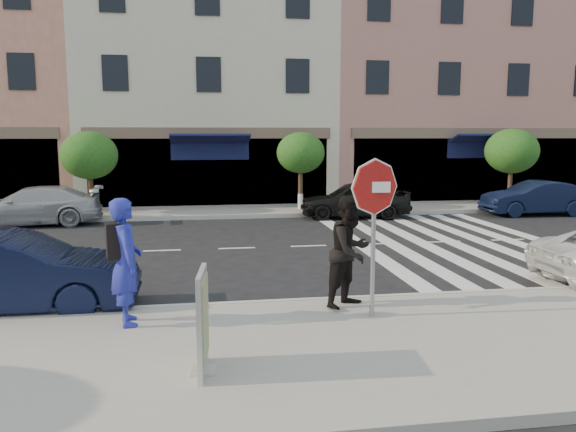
# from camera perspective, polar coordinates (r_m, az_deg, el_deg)

# --- Properties ---
(ground) EXTENTS (120.00, 120.00, 0.00)m
(ground) POSITION_cam_1_polar(r_m,az_deg,el_deg) (11.54, -3.88, -7.23)
(ground) COLOR black
(ground) RESTS_ON ground
(sidewalk_near) EXTENTS (60.00, 4.50, 0.15)m
(sidewalk_near) POSITION_cam_1_polar(r_m,az_deg,el_deg) (7.98, -1.38, -13.84)
(sidewalk_near) COLOR gray
(sidewalk_near) RESTS_ON ground
(sidewalk_far) EXTENTS (60.00, 3.00, 0.15)m
(sidewalk_far) POSITION_cam_1_polar(r_m,az_deg,el_deg) (22.30, -6.43, 0.46)
(sidewalk_far) COLOR gray
(sidewalk_far) RESTS_ON ground
(building_centre) EXTENTS (11.00, 9.00, 11.00)m
(building_centre) POSITION_cam_1_polar(r_m,az_deg,el_deg) (28.19, -8.23, 13.10)
(building_centre) COLOR beige
(building_centre) RESTS_ON ground
(building_east_mid) EXTENTS (13.00, 9.00, 13.00)m
(building_east_mid) POSITION_cam_1_polar(r_m,az_deg,el_deg) (30.91, 15.33, 14.32)
(building_east_mid) COLOR #B26F69
(building_east_mid) RESTS_ON ground
(street_tree_wb) EXTENTS (2.10, 2.10, 3.06)m
(street_tree_wb) POSITION_cam_1_polar(r_m,az_deg,el_deg) (22.26, -19.54, 5.80)
(street_tree_wb) COLOR #473323
(street_tree_wb) RESTS_ON sidewalk_far
(street_tree_c) EXTENTS (1.90, 1.90, 3.04)m
(street_tree_c) POSITION_cam_1_polar(r_m,az_deg,el_deg) (22.25, 1.29, 6.39)
(street_tree_c) COLOR #473323
(street_tree_c) RESTS_ON sidewalk_far
(street_tree_ea) EXTENTS (2.20, 2.20, 3.19)m
(street_tree_ea) POSITION_cam_1_polar(r_m,az_deg,el_deg) (25.44, 21.77, 6.12)
(street_tree_ea) COLOR #473323
(street_tree_ea) RESTS_ON sidewalk_far
(stop_sign) EXTENTS (0.91, 0.11, 2.57)m
(stop_sign) POSITION_cam_1_polar(r_m,az_deg,el_deg) (8.95, 8.77, 1.33)
(stop_sign) COLOR gray
(stop_sign) RESTS_ON sidewalk_near
(photographer) EXTENTS (0.62, 0.81, 1.98)m
(photographer) POSITION_cam_1_polar(r_m,az_deg,el_deg) (9.02, -16.12, -4.47)
(photographer) COLOR navy
(photographer) RESTS_ON sidewalk_near
(walker) EXTENTS (1.18, 1.15, 1.92)m
(walker) POSITION_cam_1_polar(r_m,az_deg,el_deg) (9.62, 6.38, -3.59)
(walker) COLOR black
(walker) RESTS_ON sidewalk_near
(poster_board) EXTENTS (0.33, 0.85, 1.30)m
(poster_board) POSITION_cam_1_polar(r_m,az_deg,el_deg) (7.09, -8.64, -10.73)
(poster_board) COLOR beige
(poster_board) RESTS_ON sidewalk_near
(car_near_mid) EXTENTS (4.32, 1.53, 1.42)m
(car_near_mid) POSITION_cam_1_polar(r_m,az_deg,el_deg) (10.86, -26.49, -5.21)
(car_near_mid) COLOR black
(car_near_mid) RESTS_ON ground
(car_far_left) EXTENTS (4.69, 2.17, 1.33)m
(car_far_left) POSITION_cam_1_polar(r_m,az_deg,el_deg) (21.10, -24.54, 0.93)
(car_far_left) COLOR #A2A2A7
(car_far_left) RESTS_ON ground
(car_far_mid) EXTENTS (4.19, 1.97, 1.39)m
(car_far_mid) POSITION_cam_1_polar(r_m,az_deg,el_deg) (21.08, 6.82, 1.70)
(car_far_mid) COLOR black
(car_far_mid) RESTS_ON ground
(car_far_right) EXTENTS (4.06, 1.54, 1.32)m
(car_far_right) POSITION_cam_1_polar(r_m,az_deg,el_deg) (23.62, 23.83, 1.68)
(car_far_right) COLOR black
(car_far_right) RESTS_ON ground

